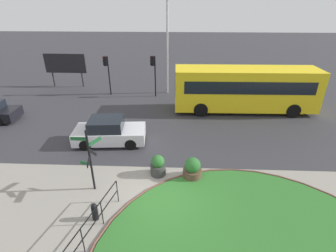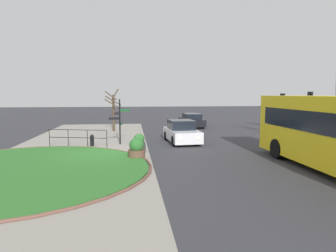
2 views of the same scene
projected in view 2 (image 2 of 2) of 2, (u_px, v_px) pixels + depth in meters
ground at (109, 154)px, 16.27m from camera, size 120.00×120.00×0.00m
sidewalk_paving at (74, 154)px, 16.04m from camera, size 32.00×8.23×0.02m
grass_island at (21, 170)px, 12.55m from camera, size 10.87×10.87×0.10m
grass_kerb_ring at (21, 170)px, 12.55m from camera, size 11.18×11.18×0.11m
signpost_directional at (120, 119)px, 19.05m from camera, size 1.11×1.35×2.95m
bollard_foreground at (92, 140)px, 18.42m from camera, size 0.24×0.24×0.76m
railing_grass_edge at (78, 136)px, 18.09m from camera, size 0.94×3.63×1.10m
car_near_lane at (192, 120)px, 29.47m from camera, size 4.66×1.95×1.34m
car_far_lane at (182, 132)px, 19.96m from camera, size 4.15×2.11×1.51m
traffic_light_near at (283, 105)px, 22.87m from camera, size 0.49×0.27×3.31m
traffic_light_far at (310, 106)px, 18.90m from camera, size 0.49×0.30×3.42m
billboard_left at (280, 106)px, 27.56m from camera, size 3.87×0.22×3.08m
planter_near_signpost at (137, 149)px, 15.01m from camera, size 0.88×0.88×1.06m
planter_kerbside at (139, 144)px, 16.62m from camera, size 0.73×0.73×1.05m
street_tree_bare at (113, 110)px, 25.56m from camera, size 1.23×1.21×3.73m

